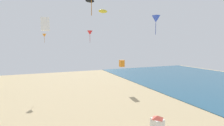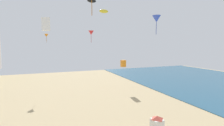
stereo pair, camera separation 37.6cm
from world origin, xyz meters
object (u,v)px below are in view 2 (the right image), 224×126
Objects in this scene: kite_red_delta at (91,33)px; kite_white_box at (46,24)px; kite_orange_box at (123,63)px; kite_blue_delta at (156,19)px; kite_black_parafoil at (92,1)px; kite_orange_delta_2 at (46,35)px; lifeguard_stand at (157,122)px; kite_yellow_parafoil at (104,11)px.

kite_white_box is (-8.23, -7.69, 0.44)m from kite_red_delta.
kite_white_box is at bearing -147.95° from kite_orange_box.
kite_black_parafoil is (-2.13, 25.66, 8.12)m from kite_blue_delta.
kite_orange_delta_2 is at bearing 147.35° from kite_orange_box.
kite_blue_delta is 27.00m from kite_black_parafoil.
kite_blue_delta is 1.21× the size of kite_orange_delta_2.
kite_black_parafoil is 14.79m from kite_orange_delta_2.
kite_blue_delta is at bearing 68.31° from lifeguard_stand.
kite_orange_box is 17.38m from kite_blue_delta.
lifeguard_stand is at bearing -122.62° from kite_blue_delta.
kite_white_box is (-0.30, -20.46, 0.43)m from kite_orange_delta_2.
kite_orange_box is 0.73× the size of kite_orange_delta_2.
kite_white_box is at bearing -136.96° from kite_red_delta.
lifeguard_stand is at bearing -82.93° from kite_red_delta.
kite_blue_delta reaches higher than kite_red_delta.
lifeguard_stand is 21.98m from kite_orange_box.
kite_yellow_parafoil is at bearing 122.50° from kite_blue_delta.
kite_orange_box is at bearing -66.34° from kite_black_parafoil.
kite_red_delta reaches higher than lifeguard_stand.
kite_blue_delta is 9.34m from kite_yellow_parafoil.
lifeguard_stand is at bearing -45.32° from kite_white_box.
lifeguard_stand is 18.51m from kite_white_box.
kite_red_delta is 1.36× the size of kite_white_box.
kite_blue_delta reaches higher than lifeguard_stand.
lifeguard_stand is 1.06× the size of kite_black_parafoil.
kite_red_delta is 16.17m from kite_black_parafoil.
kite_yellow_parafoil is (-2.76, -17.97, -6.08)m from kite_black_parafoil.
kite_orange_box is at bearing 17.33° from kite_red_delta.
kite_blue_delta is at bearing -98.66° from kite_orange_box.
kite_yellow_parafoil is (-7.25, -7.74, 9.69)m from kite_orange_box.
kite_orange_delta_2 reaches higher than kite_orange_box.
lifeguard_stand is 1.67× the size of kite_yellow_parafoil.
kite_orange_box is 0.67× the size of kite_red_delta.
kite_black_parafoil is at bearing 94.75° from kite_blue_delta.
kite_white_box is (-16.30, -10.20, 6.93)m from kite_orange_box.
kite_blue_delta is at bearing -85.25° from kite_black_parafoil.
kite_yellow_parafoil reaches higher than kite_orange_box.
kite_orange_delta_2 is at bearing 119.11° from lifeguard_stand.
kite_orange_box is 10.66m from kite_red_delta.
kite_black_parafoil is at bearing 74.28° from kite_red_delta.
kite_white_box is at bearing 145.61° from lifeguard_stand.
kite_red_delta is at bearing -162.67° from kite_orange_box.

